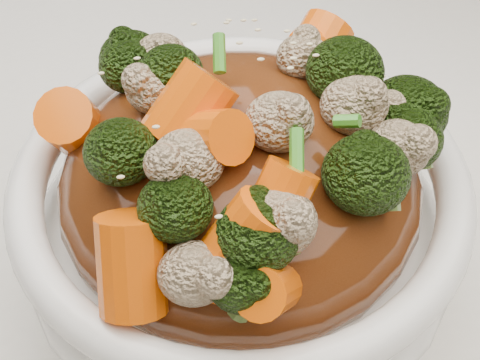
{
  "coord_description": "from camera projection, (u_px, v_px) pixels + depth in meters",
  "views": [
    {
      "loc": [
        -0.04,
        -0.29,
        1.09
      ],
      "look_at": [
        -0.01,
        -0.05,
        0.83
      ],
      "focal_mm": 50.0,
      "sensor_mm": 36.0,
      "label": 1
    }
  ],
  "objects": [
    {
      "name": "tablecloth",
      "position": [
        250.0,
        228.0,
        0.46
      ],
      "size": [
        1.2,
        0.8,
        0.04
      ],
      "primitive_type": "cube",
      "color": "white",
      "rests_on": "dining_table"
    },
    {
      "name": "bowl",
      "position": [
        240.0,
        224.0,
        0.38
      ],
      "size": [
        0.26,
        0.26,
        0.09
      ],
      "primitive_type": null,
      "rotation": [
        0.0,
        0.0,
        -0.11
      ],
      "color": "white",
      "rests_on": "tablecloth"
    },
    {
      "name": "sauce_base",
      "position": [
        240.0,
        184.0,
        0.35
      ],
      "size": [
        0.21,
        0.21,
        0.1
      ],
      "primitive_type": "ellipsoid",
      "rotation": [
        0.0,
        0.0,
        -0.11
      ],
      "color": "#4D230D",
      "rests_on": "bowl"
    },
    {
      "name": "carrots",
      "position": [
        240.0,
        81.0,
        0.3
      ],
      "size": [
        0.21,
        0.21,
        0.06
      ],
      "primitive_type": null,
      "rotation": [
        0.0,
        0.0,
        -0.11
      ],
      "color": "#F45F07",
      "rests_on": "sauce_base"
    },
    {
      "name": "broccoli",
      "position": [
        240.0,
        83.0,
        0.3
      ],
      "size": [
        0.21,
        0.21,
        0.05
      ],
      "primitive_type": null,
      "rotation": [
        0.0,
        0.0,
        -0.11
      ],
      "color": "black",
      "rests_on": "sauce_base"
    },
    {
      "name": "cauliflower",
      "position": [
        240.0,
        87.0,
        0.3
      ],
      "size": [
        0.21,
        0.21,
        0.04
      ],
      "primitive_type": null,
      "rotation": [
        0.0,
        0.0,
        -0.11
      ],
      "color": "tan",
      "rests_on": "sauce_base"
    },
    {
      "name": "scallions",
      "position": [
        240.0,
        79.0,
        0.3
      ],
      "size": [
        0.16,
        0.16,
        0.02
      ],
      "primitive_type": null,
      "rotation": [
        0.0,
        0.0,
        -0.11
      ],
      "color": "#32851E",
      "rests_on": "sauce_base"
    },
    {
      "name": "sesame_seeds",
      "position": [
        240.0,
        79.0,
        0.3
      ],
      "size": [
        0.19,
        0.19,
        0.01
      ],
      "primitive_type": null,
      "rotation": [
        0.0,
        0.0,
        -0.11
      ],
      "color": "beige",
      "rests_on": "sauce_base"
    }
  ]
}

